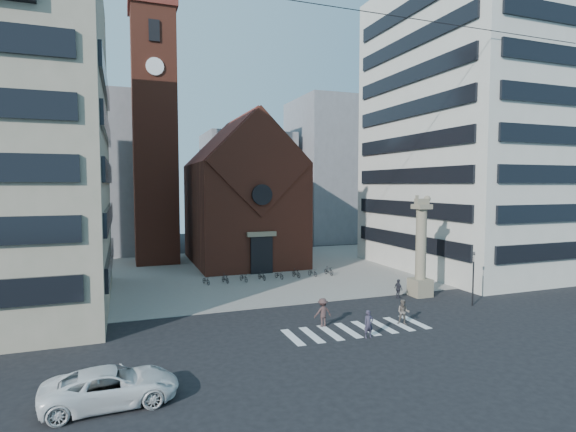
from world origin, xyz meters
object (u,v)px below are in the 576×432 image
object	(u,v)px
lion_column	(421,256)
pedestrian_2	(398,289)
pedestrian_1	(403,312)
scooter_0	(206,280)
white_car	(111,386)
traffic_light	(473,277)
pedestrian_0	(369,324)

from	to	relation	value
lion_column	pedestrian_2	bearing A→B (deg)	-178.20
pedestrian_1	scooter_0	xyz separation A→B (m)	(-10.52, 16.88, -0.41)
lion_column	white_car	size ratio (longest dim) A/B	1.52
pedestrian_1	pedestrian_2	bearing A→B (deg)	97.16
traffic_light	pedestrian_0	distance (m)	12.24
pedestrian_0	lion_column	bearing A→B (deg)	40.50
pedestrian_0	pedestrian_1	bearing A→B (deg)	24.66
white_car	traffic_light	bearing A→B (deg)	-76.63
pedestrian_1	lion_column	bearing A→B (deg)	84.59
scooter_0	pedestrian_0	bearing A→B (deg)	-84.26
white_car	scooter_0	world-z (taller)	white_car
lion_column	white_car	distance (m)	27.08
traffic_light	pedestrian_0	xyz separation A→B (m)	(-11.58, -3.72, -1.41)
scooter_0	traffic_light	bearing A→B (deg)	-53.31
lion_column	pedestrian_1	size ratio (longest dim) A/B	5.04
lion_column	traffic_light	xyz separation A→B (m)	(1.99, -4.00, -1.17)
pedestrian_2	scooter_0	size ratio (longest dim) A/B	1.08
lion_column	white_car	xyz separation A→B (m)	(-24.47, -11.28, -2.67)
traffic_light	pedestrian_2	size ratio (longest dim) A/B	2.62
white_car	pedestrian_2	bearing A→B (deg)	-65.26
lion_column	pedestrian_0	distance (m)	12.58
pedestrian_0	scooter_0	world-z (taller)	pedestrian_0
traffic_light	pedestrian_0	bearing A→B (deg)	-162.19
scooter_0	lion_column	bearing A→B (deg)	-47.78
lion_column	pedestrian_0	xyz separation A→B (m)	(-9.59, -7.72, -2.58)
lion_column	traffic_light	bearing A→B (deg)	-63.54
white_car	pedestrian_1	xyz separation A→B (m)	(18.49, 5.09, 0.07)
scooter_0	white_car	bearing A→B (deg)	-124.79
pedestrian_1	traffic_light	bearing A→B (deg)	53.98
traffic_light	pedestrian_2	world-z (taller)	traffic_light
pedestrian_0	pedestrian_1	xyz separation A→B (m)	(3.60, 1.53, -0.01)
pedestrian_2	scooter_0	xyz separation A→B (m)	(-14.27, 10.76, -0.37)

